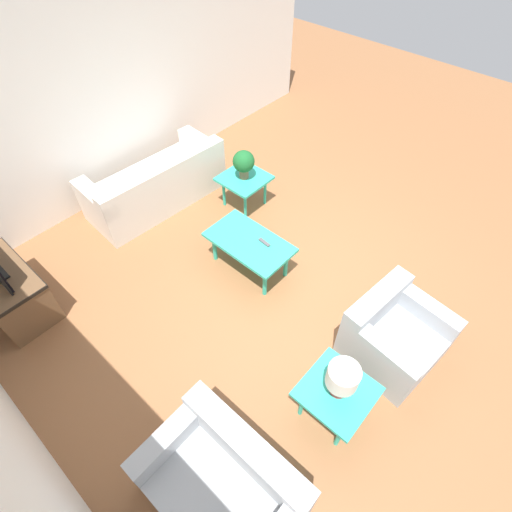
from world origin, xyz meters
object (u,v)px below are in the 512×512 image
at_px(armchair, 392,335).
at_px(potted_plant, 244,162).
at_px(sofa, 157,185).
at_px(loveseat, 225,485).
at_px(table_lamp, 342,379).
at_px(side_table_lamp, 337,394).
at_px(side_table_plant, 244,181).
at_px(coffee_table, 249,244).
at_px(tv_stand_chest, 10,291).

relative_size(armchair, potted_plant, 2.34).
xyz_separation_m(sofa, loveseat, (-3.30, 1.98, -0.02)).
bearing_deg(table_lamp, side_table_lamp, 135.00).
distance_m(loveseat, side_table_plant, 3.63).
relative_size(coffee_table, potted_plant, 2.52).
xyz_separation_m(loveseat, side_table_lamp, (-0.25, -1.13, 0.13)).
relative_size(sofa, table_lamp, 5.08).
relative_size(sofa, tv_stand_chest, 1.94).
bearing_deg(coffee_table, tv_stand_chest, 55.11).
height_order(sofa, armchair, sofa).
bearing_deg(side_table_plant, coffee_table, 136.01).
relative_size(armchair, side_table_lamp, 1.58).
bearing_deg(coffee_table, side_table_plant, -43.99).
distance_m(loveseat, table_lamp, 1.24).
xyz_separation_m(side_table_lamp, potted_plant, (2.61, -1.62, 0.30)).
distance_m(coffee_table, potted_plant, 1.21).
height_order(loveseat, side_table_plant, loveseat).
distance_m(coffee_table, side_table_plant, 1.17).
relative_size(coffee_table, side_table_lamp, 1.70).
distance_m(loveseat, coffee_table, 2.47).
bearing_deg(potted_plant, armchair, 165.36).
height_order(loveseat, tv_stand_chest, loveseat).
xyz_separation_m(side_table_lamp, table_lamp, (0.00, -0.00, 0.30)).
height_order(sofa, table_lamp, table_lamp).
distance_m(sofa, side_table_plant, 1.22).
xyz_separation_m(coffee_table, potted_plant, (0.84, -0.82, 0.31)).
height_order(loveseat, potted_plant, potted_plant).
relative_size(tv_stand_chest, table_lamp, 2.62).
height_order(tv_stand_chest, table_lamp, table_lamp).
relative_size(tv_stand_chest, potted_plant, 2.51).
bearing_deg(armchair, table_lamp, -177.56).
bearing_deg(sofa, side_table_plant, 133.00).
bearing_deg(potted_plant, loveseat, 130.62).
relative_size(loveseat, tv_stand_chest, 1.20).
relative_size(armchair, tv_stand_chest, 0.93).
bearing_deg(side_table_lamp, loveseat, 77.63).
xyz_separation_m(armchair, side_table_plant, (2.67, -0.70, 0.12)).
bearing_deg(loveseat, tv_stand_chest, -175.79).
relative_size(sofa, potted_plant, 4.87).
relative_size(loveseat, table_lamp, 3.14).
bearing_deg(loveseat, potted_plant, 130.35).
distance_m(coffee_table, table_lamp, 1.97).
bearing_deg(loveseat, armchair, 81.23).
bearing_deg(sofa, side_table_lamp, 79.81).
xyz_separation_m(sofa, table_lamp, (-3.55, 0.85, 0.42)).
bearing_deg(loveseat, table_lamp, 77.36).
xyz_separation_m(side_table_plant, table_lamp, (-2.61, 1.62, 0.30)).
height_order(side_table_plant, table_lamp, table_lamp).
bearing_deg(potted_plant, side_table_plant, 0.00).
xyz_separation_m(coffee_table, side_table_lamp, (-1.77, 0.81, 0.01)).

